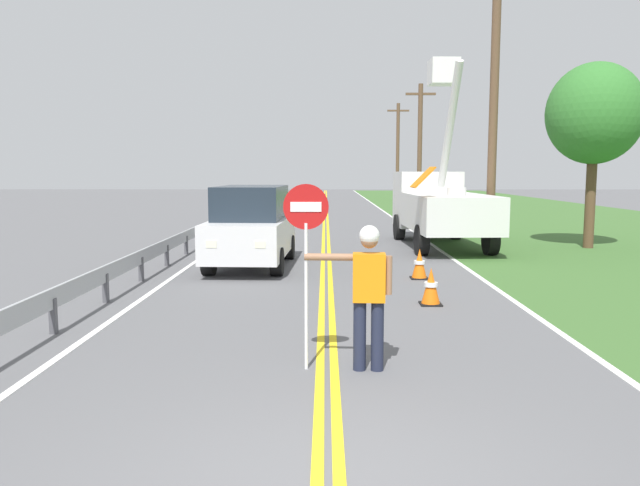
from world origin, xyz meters
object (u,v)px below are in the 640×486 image
(utility_pole_near, at_px, (494,102))
(roadside_tree_verge, at_px, (595,114))
(utility_bucket_truck, at_px, (438,203))
(traffic_cone_mid, at_px, (419,264))
(stop_sign_paddle, at_px, (306,234))
(oncoming_suv_nearest, at_px, (252,226))
(traffic_cone_lead, at_px, (431,287))
(utility_pole_mid, at_px, (420,146))
(flagger_worker, at_px, (368,288))
(utility_pole_far, at_px, (398,150))

(utility_pole_near, relative_size, roadside_tree_verge, 1.52)
(utility_bucket_truck, relative_size, roadside_tree_verge, 1.17)
(utility_pole_near, distance_m, traffic_cone_mid, 8.02)
(stop_sign_paddle, xyz_separation_m, utility_pole_near, (5.60, 12.57, 2.96))
(utility_bucket_truck, bearing_deg, stop_sign_paddle, -106.98)
(oncoming_suv_nearest, bearing_deg, traffic_cone_lead, -50.11)
(utility_bucket_truck, distance_m, utility_pole_mid, 17.45)
(stop_sign_paddle, bearing_deg, utility_bucket_truck, 73.02)
(utility_bucket_truck, height_order, utility_pole_near, utility_pole_near)
(flagger_worker, bearing_deg, oncoming_suv_nearest, 106.03)
(flagger_worker, distance_m, utility_bucket_truck, 13.62)
(utility_pole_mid, distance_m, traffic_cone_lead, 27.04)
(stop_sign_paddle, distance_m, utility_pole_far, 44.95)
(traffic_cone_lead, relative_size, traffic_cone_mid, 1.00)
(traffic_cone_mid, bearing_deg, utility_bucket_truck, 76.25)
(traffic_cone_lead, height_order, roadside_tree_verge, roadside_tree_verge)
(flagger_worker, xyz_separation_m, utility_pole_mid, (5.18, 30.37, 2.97))
(utility_bucket_truck, relative_size, traffic_cone_mid, 9.83)
(utility_pole_near, xyz_separation_m, utility_pole_mid, (0.35, 17.77, -0.66))
(traffic_cone_lead, bearing_deg, stop_sign_paddle, -120.15)
(traffic_cone_lead, distance_m, traffic_cone_mid, 2.82)
(flagger_worker, relative_size, utility_pole_far, 0.23)
(utility_pole_near, bearing_deg, flagger_worker, -110.99)
(flagger_worker, distance_m, utility_pole_far, 44.93)
(utility_pole_mid, relative_size, utility_pole_far, 0.96)
(stop_sign_paddle, relative_size, oncoming_suv_nearest, 0.50)
(flagger_worker, height_order, utility_pole_mid, utility_pole_mid)
(utility_pole_mid, xyz_separation_m, roadside_tree_verge, (2.84, -17.86, 0.26))
(oncoming_suv_nearest, relative_size, traffic_cone_lead, 6.67)
(roadside_tree_verge, bearing_deg, traffic_cone_mid, -137.38)
(stop_sign_paddle, xyz_separation_m, roadside_tree_verge, (8.79, 12.48, 2.56))
(utility_pole_near, height_order, utility_pole_mid, utility_pole_near)
(traffic_cone_lead, bearing_deg, flagger_worker, -110.56)
(utility_pole_near, distance_m, roadside_tree_verge, 3.21)
(stop_sign_paddle, xyz_separation_m, traffic_cone_lead, (2.21, 3.80, -1.37))
(stop_sign_paddle, height_order, utility_pole_far, utility_pole_far)
(oncoming_suv_nearest, height_order, utility_pole_mid, utility_pole_mid)
(flagger_worker, height_order, utility_pole_far, utility_pole_far)
(stop_sign_paddle, distance_m, utility_pole_near, 14.08)
(oncoming_suv_nearest, xyz_separation_m, roadside_tree_verge, (10.46, 4.03, 3.21))
(roadside_tree_verge, bearing_deg, flagger_worker, -122.64)
(utility_bucket_truck, relative_size, utility_pole_near, 0.77)
(utility_pole_mid, xyz_separation_m, traffic_cone_lead, (-3.74, -26.53, -3.68))
(oncoming_suv_nearest, bearing_deg, stop_sign_paddle, -78.81)
(stop_sign_paddle, xyz_separation_m, utility_bucket_truck, (4.03, 13.18, -0.27))
(utility_pole_mid, distance_m, roadside_tree_verge, 18.08)
(oncoming_suv_nearest, xyz_separation_m, traffic_cone_mid, (4.09, -1.83, -0.72))
(utility_bucket_truck, height_order, oncoming_suv_nearest, utility_bucket_truck)
(utility_pole_far, bearing_deg, oncoming_suv_nearest, -102.41)
(utility_pole_near, height_order, roadside_tree_verge, utility_pole_near)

